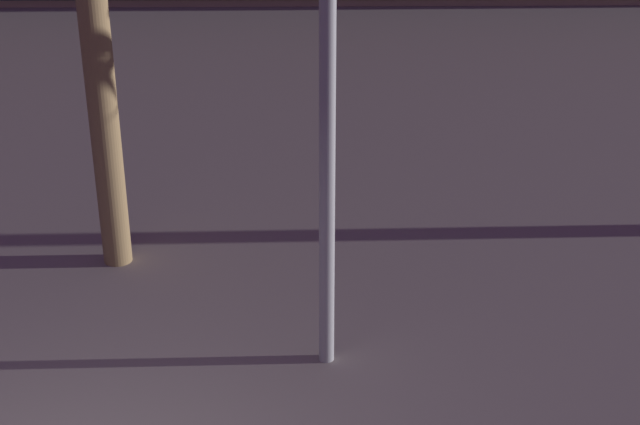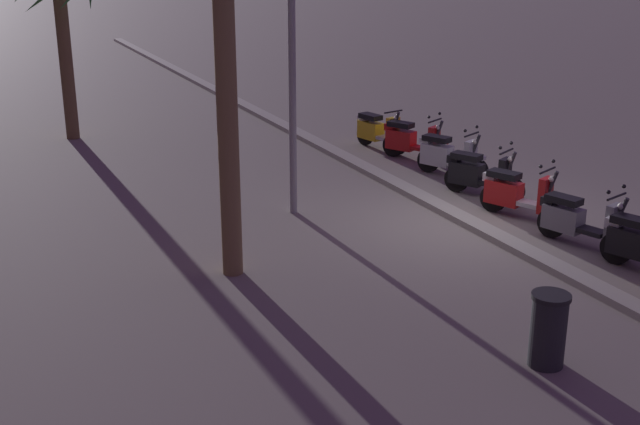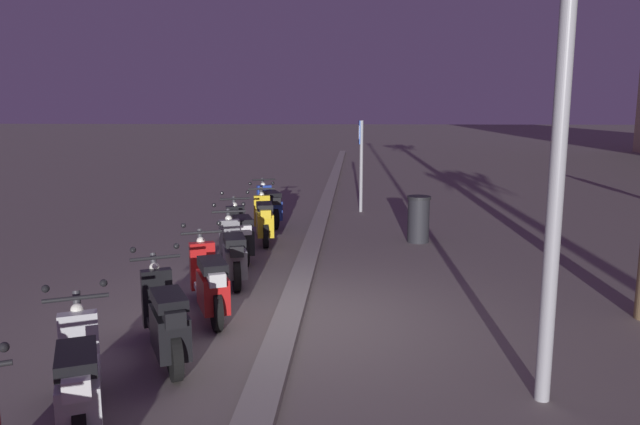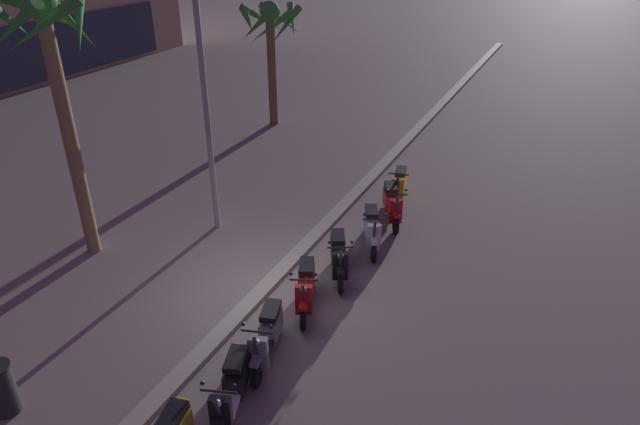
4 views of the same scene
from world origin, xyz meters
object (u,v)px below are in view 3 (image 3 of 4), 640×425
at_px(scooter_grey_tail_end, 233,254).
at_px(litter_bin, 418,219).
at_px(scooter_silver_far_back, 80,384).
at_px(crossing_sign, 361,155).
at_px(scooter_black_mid_rear, 166,321).
at_px(scooter_red_gap_after_mid, 209,284).
at_px(scooter_black_last_in_row, 240,235).
at_px(scooter_yellow_second_in_line, 264,220).
at_px(scooter_blue_mid_centre, 270,207).

xyz_separation_m(scooter_grey_tail_end, litter_bin, (-3.05, 3.20, 0.04)).
xyz_separation_m(scooter_silver_far_back, crossing_sign, (-11.15, 2.37, 1.04)).
relative_size(scooter_grey_tail_end, scooter_black_mid_rear, 1.12).
bearing_deg(crossing_sign, scooter_silver_far_back, -12.00).
distance_m(scooter_grey_tail_end, scooter_black_mid_rear, 3.03).
bearing_deg(litter_bin, crossing_sign, -161.88).
bearing_deg(scooter_grey_tail_end, scooter_red_gap_after_mid, 1.06).
bearing_deg(crossing_sign, scooter_red_gap_after_mid, -13.59).
height_order(scooter_black_last_in_row, crossing_sign, crossing_sign).
distance_m(scooter_yellow_second_in_line, scooter_red_gap_after_mid, 4.47).
xyz_separation_m(scooter_blue_mid_centre, crossing_sign, (-2.02, 2.12, 1.06)).
relative_size(crossing_sign, litter_bin, 2.53).
height_order(scooter_silver_far_back, litter_bin, scooter_silver_far_back).
bearing_deg(scooter_grey_tail_end, scooter_yellow_second_in_line, 179.03).
height_order(scooter_blue_mid_centre, scooter_yellow_second_in_line, scooter_yellow_second_in_line).
bearing_deg(scooter_black_last_in_row, scooter_red_gap_after_mid, 3.52).
distance_m(scooter_red_gap_after_mid, scooter_black_mid_rear, 1.40).
bearing_deg(crossing_sign, scooter_black_mid_rear, -12.42).
bearing_deg(scooter_yellow_second_in_line, litter_bin, 93.92).
relative_size(scooter_black_last_in_row, scooter_silver_far_back, 1.10).
height_order(scooter_silver_far_back, crossing_sign, crossing_sign).
relative_size(scooter_black_last_in_row, crossing_sign, 0.75).
bearing_deg(crossing_sign, litter_bin, 18.12).
distance_m(scooter_grey_tail_end, scooter_silver_far_back, 4.54).
relative_size(scooter_blue_mid_centre, scooter_yellow_second_in_line, 0.92).
distance_m(scooter_silver_far_back, crossing_sign, 11.45).
bearing_deg(scooter_blue_mid_centre, scooter_yellow_second_in_line, 4.45).
height_order(scooter_black_last_in_row, scooter_silver_far_back, same).
bearing_deg(scooter_black_mid_rear, scooter_red_gap_after_mid, 174.68).
distance_m(scooter_red_gap_after_mid, litter_bin, 5.66).
relative_size(scooter_red_gap_after_mid, scooter_silver_far_back, 1.02).
distance_m(scooter_red_gap_after_mid, crossing_sign, 8.57).
xyz_separation_m(scooter_red_gap_after_mid, litter_bin, (-4.69, 3.17, 0.03)).
xyz_separation_m(scooter_black_last_in_row, scooter_grey_tail_end, (1.40, 0.16, -0.01)).
relative_size(scooter_blue_mid_centre, scooter_black_mid_rear, 1.03).
bearing_deg(scooter_silver_far_back, crossing_sign, 168.00).
relative_size(scooter_blue_mid_centre, scooter_silver_far_back, 1.01).
bearing_deg(scooter_blue_mid_centre, scooter_red_gap_after_mid, 1.10).
xyz_separation_m(scooter_yellow_second_in_line, scooter_black_last_in_row, (1.44, -0.20, -0.01)).
distance_m(crossing_sign, litter_bin, 3.90).
distance_m(scooter_yellow_second_in_line, crossing_sign, 4.40).
bearing_deg(scooter_silver_far_back, litter_bin, 154.96).
distance_m(scooter_grey_tail_end, litter_bin, 4.42).
xyz_separation_m(scooter_blue_mid_centre, litter_bin, (1.55, 3.29, 0.04)).
bearing_deg(scooter_blue_mid_centre, scooter_silver_far_back, -1.58).
bearing_deg(litter_bin, scooter_grey_tail_end, -46.32).
relative_size(scooter_blue_mid_centre, litter_bin, 1.74).
relative_size(scooter_blue_mid_centre, crossing_sign, 0.69).
bearing_deg(scooter_silver_far_back, scooter_black_last_in_row, 178.21).
height_order(scooter_yellow_second_in_line, scooter_black_last_in_row, same).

